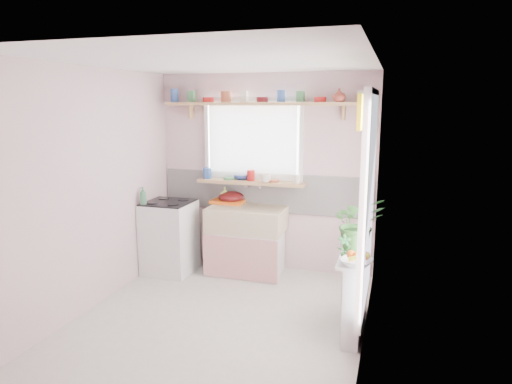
% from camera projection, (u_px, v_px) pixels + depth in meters
% --- Properties ---
extents(room, '(3.20, 3.20, 3.20)m').
position_uv_depth(room, '(305.00, 174.00, 4.92)').
color(room, silver).
rests_on(room, ground).
extents(sink_unit, '(0.95, 0.65, 1.11)m').
position_uv_depth(sink_unit, '(247.00, 240.00, 5.75)').
color(sink_unit, white).
rests_on(sink_unit, ground).
extents(cooker, '(0.58, 0.58, 0.93)m').
position_uv_depth(cooker, '(170.00, 237.00, 5.79)').
color(cooker, white).
rests_on(cooker, ground).
extents(radiator_ledge, '(0.22, 0.95, 0.78)m').
position_uv_depth(radiator_ledge, '(355.00, 289.00, 4.31)').
color(radiator_ledge, white).
rests_on(radiator_ledge, ground).
extents(windowsill, '(1.40, 0.22, 0.04)m').
position_uv_depth(windowsill, '(251.00, 182.00, 5.79)').
color(windowsill, tan).
rests_on(windowsill, room).
extents(pine_shelf, '(2.52, 0.24, 0.04)m').
position_uv_depth(pine_shelf, '(262.00, 104.00, 5.54)').
color(pine_shelf, tan).
rests_on(pine_shelf, room).
extents(shelf_crockery, '(2.47, 0.11, 0.12)m').
position_uv_depth(shelf_crockery, '(262.00, 97.00, 5.53)').
color(shelf_crockery, '#3359A5').
rests_on(shelf_crockery, pine_shelf).
extents(sill_crockery, '(1.35, 0.11, 0.12)m').
position_uv_depth(sill_crockery, '(251.00, 176.00, 5.77)').
color(sill_crockery, '#3359A5').
rests_on(sill_crockery, windowsill).
extents(dish_tray, '(0.43, 0.33, 0.04)m').
position_uv_depth(dish_tray, '(229.00, 201.00, 5.95)').
color(dish_tray, orange).
rests_on(dish_tray, sink_unit).
extents(colander, '(0.35, 0.35, 0.15)m').
position_uv_depth(colander, '(231.00, 197.00, 5.93)').
color(colander, '#520E10').
rests_on(colander, sink_unit).
extents(jade_plant, '(0.58, 0.55, 0.51)m').
position_uv_depth(jade_plant, '(358.00, 223.00, 4.24)').
color(jade_plant, '#34692A').
rests_on(jade_plant, radiator_ledge).
extents(fruit_bowl, '(0.30, 0.30, 0.07)m').
position_uv_depth(fruit_bowl, '(357.00, 263.00, 3.85)').
color(fruit_bowl, silver).
rests_on(fruit_bowl, radiator_ledge).
extents(herb_pot, '(0.14, 0.12, 0.23)m').
position_uv_depth(herb_pot, '(344.00, 248.00, 3.97)').
color(herb_pot, '#27622C').
rests_on(herb_pot, radiator_ledge).
extents(soap_bottle_sink, '(0.10, 0.11, 0.21)m').
position_uv_depth(soap_bottle_sink, '(225.00, 195.00, 5.92)').
color(soap_bottle_sink, '#D5EA68').
rests_on(soap_bottle_sink, sink_unit).
extents(sill_cup, '(0.18, 0.18, 0.11)m').
position_uv_depth(sill_cup, '(265.00, 178.00, 5.65)').
color(sill_cup, white).
rests_on(sill_cup, windowsill).
extents(sill_bowl, '(0.27, 0.27, 0.06)m').
position_uv_depth(sill_bowl, '(242.00, 177.00, 5.87)').
color(sill_bowl, '#344EAB').
rests_on(sill_bowl, windowsill).
extents(shelf_vase, '(0.19, 0.19, 0.15)m').
position_uv_depth(shelf_vase, '(339.00, 95.00, 5.20)').
color(shelf_vase, brown).
rests_on(shelf_vase, pine_shelf).
extents(cooker_bottle, '(0.11, 0.11, 0.21)m').
position_uv_depth(cooker_bottle, '(143.00, 196.00, 5.54)').
color(cooker_bottle, '#418359').
rests_on(cooker_bottle, cooker).
extents(fruit, '(0.20, 0.14, 0.10)m').
position_uv_depth(fruit, '(358.00, 256.00, 3.84)').
color(fruit, orange).
rests_on(fruit, fruit_bowl).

